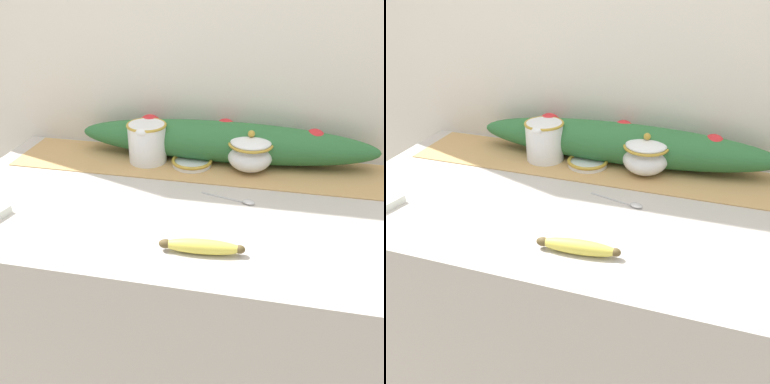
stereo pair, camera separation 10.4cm
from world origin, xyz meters
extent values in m
cube|color=#B7B2AD|center=(0.00, 0.00, 0.44)|extent=(1.37, 0.66, 0.88)
cube|color=silver|center=(0.00, 0.35, 1.20)|extent=(2.17, 0.04, 2.40)
cube|color=tan|center=(0.00, 0.21, 0.88)|extent=(1.26, 0.23, 0.00)
cylinder|color=white|center=(-0.22, 0.21, 0.94)|extent=(0.11, 0.11, 0.12)
torus|color=#B79333|center=(-0.22, 0.21, 1.00)|extent=(0.12, 0.12, 0.01)
torus|color=white|center=(-0.22, 0.28, 0.95)|extent=(0.06, 0.01, 0.06)
ellipsoid|color=white|center=(-0.22, 0.16, 1.00)|extent=(0.03, 0.03, 0.02)
ellipsoid|color=white|center=(0.08, 0.21, 0.93)|extent=(0.13, 0.13, 0.08)
torus|color=#B79333|center=(0.08, 0.21, 0.97)|extent=(0.13, 0.13, 0.01)
ellipsoid|color=white|center=(0.08, 0.21, 0.97)|extent=(0.12, 0.12, 0.03)
sphere|color=#B79333|center=(0.08, 0.21, 1.00)|extent=(0.02, 0.02, 0.02)
cylinder|color=white|center=(-0.09, 0.21, 0.89)|extent=(0.12, 0.12, 0.01)
torus|color=#B79333|center=(-0.09, 0.21, 0.90)|extent=(0.12, 0.12, 0.01)
ellipsoid|color=#DBCC4C|center=(0.02, -0.21, 0.90)|extent=(0.17, 0.05, 0.03)
ellipsoid|color=brown|center=(-0.06, -0.22, 0.90)|extent=(0.03, 0.02, 0.02)
ellipsoid|color=brown|center=(0.10, -0.21, 0.90)|extent=(0.02, 0.02, 0.02)
cube|color=#B7B7BC|center=(0.03, 0.03, 0.88)|extent=(0.11, 0.03, 0.00)
ellipsoid|color=#B7B7BC|center=(0.10, 0.01, 0.89)|extent=(0.04, 0.03, 0.01)
ellipsoid|color=#2D6B38|center=(0.00, 0.26, 0.95)|extent=(0.90, 0.13, 0.12)
sphere|color=red|center=(-0.23, 0.27, 0.97)|extent=(0.08, 0.08, 0.08)
sphere|color=red|center=(0.00, 0.28, 0.97)|extent=(0.07, 0.07, 0.07)
sphere|color=red|center=(0.26, 0.27, 0.97)|extent=(0.07, 0.07, 0.07)
camera|label=1|loc=(0.15, -0.94, 1.43)|focal=40.00mm
camera|label=2|loc=(0.25, -0.91, 1.43)|focal=40.00mm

